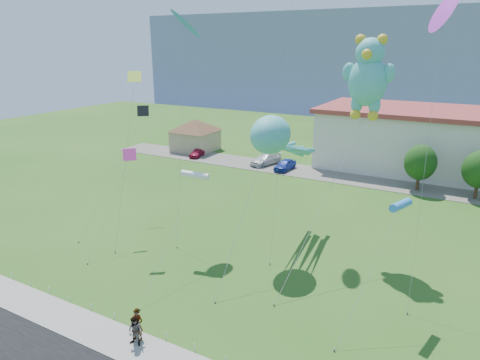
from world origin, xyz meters
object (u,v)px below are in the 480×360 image
object	(u,v)px
pedestrian_left	(137,325)
parked_car_white	(266,159)
parked_car_red	(197,153)
octopus_kite	(277,141)
pavilion	(195,132)
pedestrian_right	(135,331)
teddy_bear_kite	(368,75)
parked_car_blue	(285,165)

from	to	relation	value
pedestrian_left	parked_car_white	world-z (taller)	pedestrian_left
parked_car_red	octopus_kite	xyz separation A→B (m)	(22.78, -21.75, 8.35)
pavilion	pedestrian_right	distance (m)	47.10
parked_car_red	parked_car_white	distance (m)	11.06
pavilion	teddy_bear_kite	size ratio (longest dim) A/B	0.54
parked_car_white	teddy_bear_kite	size ratio (longest dim) A/B	0.31
pedestrian_right	parked_car_white	bearing A→B (deg)	98.02
pavilion	octopus_kite	world-z (taller)	octopus_kite
pedestrian_left	octopus_kite	size ratio (longest dim) A/B	0.13
teddy_bear_kite	parked_car_white	bearing A→B (deg)	132.41
pavilion	pedestrian_left	world-z (taller)	pavilion
pedestrian_right	octopus_kite	xyz separation A→B (m)	(1.54, 15.37, 8.04)
pedestrian_right	parked_car_white	world-z (taller)	pedestrian_right
pedestrian_left	octopus_kite	xyz separation A→B (m)	(1.76, 14.93, 7.94)
parked_car_blue	pedestrian_right	bearing A→B (deg)	-75.25
parked_car_red	parked_car_blue	xyz separation A→B (m)	(14.50, -0.20, 0.11)
pedestrian_right	parked_car_blue	size ratio (longest dim) A/B	0.42
pedestrian_right	teddy_bear_kite	distance (m)	24.17
pedestrian_right	parked_car_red	bearing A→B (deg)	112.80
pedestrian_right	teddy_bear_kite	bearing A→B (deg)	62.06
parked_car_white	parked_car_red	bearing A→B (deg)	-157.08
parked_car_blue	octopus_kite	size ratio (longest dim) A/B	0.27
pavilion	pedestrian_left	xyz separation A→B (m)	(23.66, -40.11, -1.94)
parked_car_red	teddy_bear_kite	distance (m)	36.33
parked_car_white	teddy_bear_kite	distance (m)	29.13
pavilion	parked_car_blue	size ratio (longest dim) A/B	2.18
octopus_kite	teddy_bear_kite	world-z (taller)	teddy_bear_kite
pedestrian_left	pavilion	bearing A→B (deg)	108.52
parked_car_white	parked_car_blue	world-z (taller)	parked_car_white
pedestrian_left	octopus_kite	bearing A→B (deg)	71.28
pavilion	pedestrian_left	bearing A→B (deg)	-59.46
parked_car_white	parked_car_blue	bearing A→B (deg)	-2.69
pedestrian_left	octopus_kite	world-z (taller)	octopus_kite
parked_car_blue	teddy_bear_kite	xyz separation A→B (m)	(14.02, -17.90, 13.24)
pedestrian_left	parked_car_blue	world-z (taller)	pedestrian_left
parked_car_red	octopus_kite	distance (m)	32.58
parked_car_red	teddy_bear_kite	xyz separation A→B (m)	(28.52, -18.10, 13.35)
parked_car_red	parked_car_white	xyz separation A→B (m)	(11.01, 1.07, 0.15)
pavilion	octopus_kite	distance (m)	36.27
pedestrian_left	octopus_kite	distance (m)	17.00
pedestrian_left	parked_car_white	xyz separation A→B (m)	(-10.01, 37.76, -0.26)
pavilion	parked_car_white	xyz separation A→B (m)	(13.65, -2.35, -2.20)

